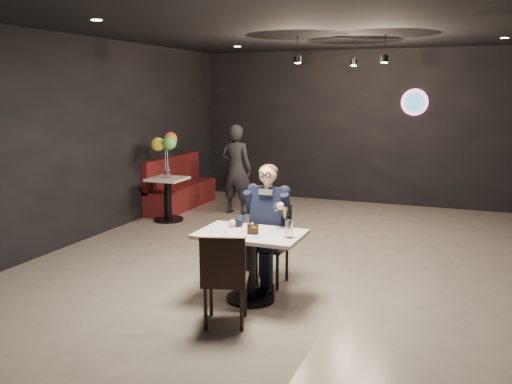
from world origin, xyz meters
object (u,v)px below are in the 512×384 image
at_px(chair_far, 268,245).
at_px(seated_man, 269,223).
at_px(booth_bench, 181,183).
at_px(sundae_glass, 289,229).
at_px(balloon_vase, 167,173).
at_px(passerby, 236,169).
at_px(chair_near, 226,278).
at_px(main_table, 251,266).
at_px(side_table, 168,200).

relative_size(chair_far, seated_man, 0.64).
bearing_deg(seated_man, chair_far, 0.00).
relative_size(seated_man, booth_bench, 0.73).
bearing_deg(chair_far, sundae_glass, -53.62).
bearing_deg(balloon_vase, passerby, 48.30).
distance_m(chair_near, passerby, 4.80).
distance_m(chair_near, sundae_glass, 0.83).
relative_size(balloon_vase, passerby, 0.10).
distance_m(booth_bench, balloon_vase, 1.10).
bearing_deg(balloon_vase, sundae_glass, -42.71).
distance_m(balloon_vase, passerby, 1.29).
distance_m(chair_far, sundae_glass, 0.83).
relative_size(main_table, passerby, 0.68).
bearing_deg(seated_man, main_table, -90.00).
xyz_separation_m(booth_bench, passerby, (1.16, -0.04, 0.32)).
relative_size(sundae_glass, balloon_vase, 1.17).
relative_size(chair_far, balloon_vase, 5.91).
height_order(chair_near, passerby, passerby).
height_order(chair_far, booth_bench, booth_bench).
relative_size(seated_man, side_table, 1.96).
height_order(side_table, passerby, passerby).
xyz_separation_m(main_table, chair_near, (-0.00, -0.63, 0.09)).
bearing_deg(seated_man, sundae_glass, -53.62).
bearing_deg(main_table, side_table, 133.41).
bearing_deg(side_table, main_table, -46.59).
distance_m(chair_far, chair_near, 1.18).
bearing_deg(passerby, seated_man, 121.05).
xyz_separation_m(chair_near, passerby, (-1.82, 4.43, 0.35)).
distance_m(chair_near, seated_man, 1.21).
relative_size(side_table, balloon_vase, 4.72).
relative_size(main_table, seated_man, 0.76).
distance_m(main_table, chair_far, 0.56).
relative_size(main_table, booth_bench, 0.56).
xyz_separation_m(main_table, side_table, (-2.68, 2.83, -0.01)).
height_order(chair_near, side_table, chair_near).
bearing_deg(seated_man, side_table, 139.57).
bearing_deg(booth_bench, sundae_glass, -48.60).
height_order(sundae_glass, passerby, passerby).
height_order(main_table, booth_bench, booth_bench).
height_order(chair_far, passerby, passerby).
relative_size(chair_near, seated_man, 0.64).
distance_m(chair_near, booth_bench, 5.37).
relative_size(chair_far, passerby, 0.57).
relative_size(chair_far, chair_near, 1.00).
relative_size(main_table, side_table, 1.50).
relative_size(main_table, chair_far, 1.20).
xyz_separation_m(main_table, sundae_glass, (0.44, -0.04, 0.47)).
height_order(main_table, seated_man, seated_man).
bearing_deg(chair_near, balloon_vase, 110.20).
distance_m(main_table, sundae_glass, 0.64).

